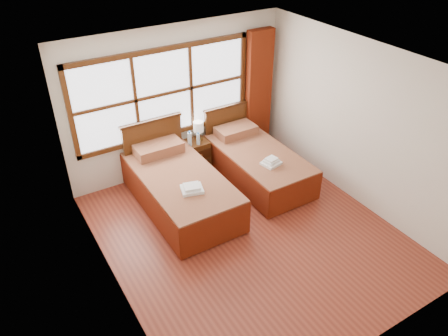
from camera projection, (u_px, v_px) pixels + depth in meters
floor at (249, 234)px, 6.54m from camera, size 4.50×4.50×0.00m
ceiling at (255, 66)px, 5.13m from camera, size 4.50×4.50×0.00m
wall_back at (177, 101)px, 7.45m from camera, size 4.00×0.00×4.00m
wall_left at (106, 208)px, 4.96m from camera, size 0.00×4.50×4.50m
wall_right at (359, 125)px, 6.70m from camera, size 0.00×4.50×4.50m
window at (164, 94)px, 7.20m from camera, size 3.16×0.06×1.56m
curtain at (258, 91)px, 8.11m from camera, size 0.50×0.16×2.30m
bed_left at (179, 187)px, 6.97m from camera, size 1.16×2.25×1.13m
bed_right at (256, 162)px, 7.64m from camera, size 1.06×2.08×1.03m
nightstand at (196, 155)px, 7.90m from camera, size 0.43×0.42×0.57m
towels_left at (192, 188)px, 6.41m from camera, size 0.38×0.35×0.09m
towels_right at (271, 162)px, 7.11m from camera, size 0.33×0.30×0.12m
lamp at (198, 127)px, 7.67m from camera, size 0.18×0.18×0.35m
bottle_near at (190, 139)px, 7.56m from camera, size 0.07×0.07×0.28m
bottle_far at (198, 139)px, 7.61m from camera, size 0.06×0.06×0.23m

